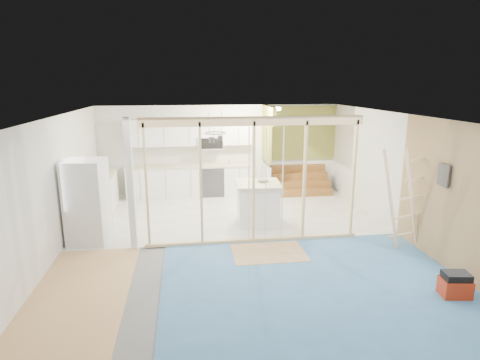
{
  "coord_description": "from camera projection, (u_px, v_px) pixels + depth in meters",
  "views": [
    {
      "loc": [
        -1.06,
        -7.66,
        3.21
      ],
      "look_at": [
        0.11,
        0.6,
        1.19
      ],
      "focal_mm": 30.0,
      "sensor_mm": 36.0,
      "label": 1
    }
  ],
  "objects": [
    {
      "name": "room",
      "position": [
        239.0,
        182.0,
        7.97
      ],
      "size": [
        7.01,
        8.01,
        2.61
      ],
      "color": "slate",
      "rests_on": "ground"
    },
    {
      "name": "floor_overlays",
      "position": [
        242.0,
        241.0,
        8.34
      ],
      "size": [
        7.0,
        8.0,
        0.03
      ],
      "color": "silver",
      "rests_on": "room"
    },
    {
      "name": "stud_frame",
      "position": [
        227.0,
        168.0,
        7.87
      ],
      "size": [
        4.66,
        0.14,
        2.6
      ],
      "color": "beige",
      "rests_on": "room"
    },
    {
      "name": "base_cabinets",
      "position": [
        165.0,
        184.0,
        11.18
      ],
      "size": [
        4.45,
        2.24,
        0.93
      ],
      "color": "white",
      "rests_on": "room"
    },
    {
      "name": "upper_cabinets",
      "position": [
        191.0,
        133.0,
        11.4
      ],
      "size": [
        3.6,
        0.41,
        0.85
      ],
      "color": "white",
      "rests_on": "room"
    },
    {
      "name": "green_partition",
      "position": [
        290.0,
        162.0,
        11.85
      ],
      "size": [
        2.25,
        1.51,
        2.6
      ],
      "color": "olive",
      "rests_on": "room"
    },
    {
      "name": "pot_rack",
      "position": [
        215.0,
        135.0,
        9.58
      ],
      "size": [
        0.52,
        0.52,
        0.72
      ],
      "color": "black",
      "rests_on": "room"
    },
    {
      "name": "sheathing_panel",
      "position": [
        467.0,
        204.0,
        6.52
      ],
      "size": [
        0.02,
        4.0,
        2.6
      ],
      "primitive_type": "cube",
      "color": "#9D7555",
      "rests_on": "room"
    },
    {
      "name": "electrical_panel",
      "position": [
        444.0,
        175.0,
        7.0
      ],
      "size": [
        0.04,
        0.3,
        0.4
      ],
      "primitive_type": "cube",
      "color": "#3D3D42",
      "rests_on": "room"
    },
    {
      "name": "ceiling_light",
      "position": [
        275.0,
        109.0,
        10.75
      ],
      "size": [
        0.32,
        0.32,
        0.08
      ],
      "primitive_type": "cylinder",
      "color": "#FFEABF",
      "rests_on": "room"
    },
    {
      "name": "fridge",
      "position": [
        88.0,
        202.0,
        8.09
      ],
      "size": [
        0.82,
        0.8,
        1.74
      ],
      "rotation": [
        0.0,
        0.0,
        -0.1
      ],
      "color": "silver",
      "rests_on": "room"
    },
    {
      "name": "island",
      "position": [
        258.0,
        204.0,
        9.3
      ],
      "size": [
        1.08,
        1.08,
        0.99
      ],
      "rotation": [
        0.0,
        0.0,
        -0.07
      ],
      "color": "white",
      "rests_on": "room"
    },
    {
      "name": "bowl",
      "position": [
        263.0,
        180.0,
        9.29
      ],
      "size": [
        0.33,
        0.33,
        0.07
      ],
      "primitive_type": "imported",
      "rotation": [
        0.0,
        0.0,
        0.26
      ],
      "color": "silver",
      "rests_on": "island"
    },
    {
      "name": "soap_bottle_a",
      "position": [
        132.0,
        162.0,
        11.19
      ],
      "size": [
        0.15,
        0.15,
        0.3
      ],
      "primitive_type": "imported",
      "rotation": [
        0.0,
        0.0,
        -0.42
      ],
      "color": "#B0B4C5",
      "rests_on": "base_cabinets"
    },
    {
      "name": "soap_bottle_b",
      "position": [
        231.0,
        161.0,
        11.62
      ],
      "size": [
        0.11,
        0.11,
        0.19
      ],
      "primitive_type": "imported",
      "rotation": [
        0.0,
        0.0,
        0.36
      ],
      "color": "silver",
      "rests_on": "base_cabinets"
    },
    {
      "name": "toolbox",
      "position": [
        455.0,
        285.0,
        6.15
      ],
      "size": [
        0.47,
        0.38,
        0.4
      ],
      "rotation": [
        0.0,
        0.0,
        -0.16
      ],
      "color": "#A3270F",
      "rests_on": "room"
    },
    {
      "name": "ladder",
      "position": [
        404.0,
        199.0,
        7.79
      ],
      "size": [
        1.08,
        0.11,
        2.0
      ],
      "rotation": [
        0.0,
        0.0,
        -0.13
      ],
      "color": "beige",
      "rests_on": "room"
    }
  ]
}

